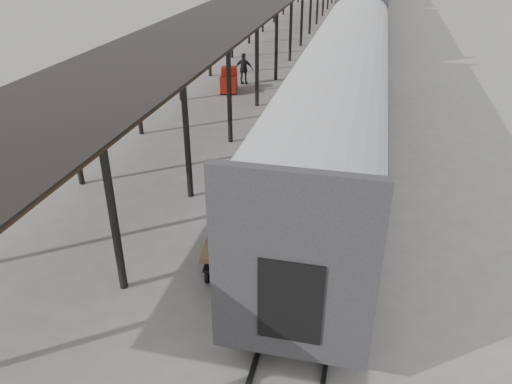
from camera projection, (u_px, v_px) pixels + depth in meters
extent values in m
plane|color=slate|center=(200.00, 250.00, 14.13)|extent=(160.00, 160.00, 0.00)
cube|color=silver|center=(343.00, 89.00, 19.15)|extent=(3.00, 24.00, 2.90)
cube|color=#28282B|center=(292.00, 274.00, 8.91)|extent=(3.04, 0.22, 3.50)
cube|color=black|center=(305.00, 63.00, 19.03)|extent=(0.04, 22.08, 0.65)
cube|color=black|center=(339.00, 130.00, 19.95)|extent=(2.55, 23.04, 0.50)
cube|color=silver|center=(367.00, 2.00, 41.51)|extent=(3.00, 24.00, 2.90)
cube|color=#28282B|center=(360.00, 26.00, 31.27)|extent=(3.04, 0.22, 3.50)
cube|color=black|center=(365.00, 23.00, 42.30)|extent=(2.55, 23.04, 0.50)
cube|color=black|center=(264.00, 199.00, 12.30)|extent=(0.50, 1.70, 2.00)
imported|color=beige|center=(264.00, 204.00, 12.36)|extent=(0.72, 0.89, 1.72)
cube|color=#9D8144|center=(247.00, 226.00, 12.60)|extent=(0.57, 0.25, 0.42)
cylinder|color=black|center=(235.00, 26.00, 34.92)|extent=(0.20, 0.20, 4.00)
cylinder|color=black|center=(293.00, 28.00, 34.10)|extent=(0.20, 0.20, 4.00)
cube|color=black|center=(355.00, 33.00, 42.84)|extent=(0.10, 150.00, 0.12)
cube|color=black|center=(372.00, 34.00, 42.55)|extent=(0.10, 150.00, 0.12)
cube|color=brown|center=(231.00, 236.00, 13.29)|extent=(1.55, 2.54, 0.12)
cube|color=black|center=(232.00, 247.00, 13.45)|extent=(1.44, 2.43, 0.06)
cylinder|color=black|center=(207.00, 275.00, 12.78)|extent=(0.13, 0.41, 0.40)
cylinder|color=black|center=(246.00, 278.00, 12.69)|extent=(0.13, 0.41, 0.40)
cylinder|color=black|center=(219.00, 235.00, 14.45)|extent=(0.13, 0.41, 0.40)
cylinder|color=black|center=(254.00, 237.00, 14.36)|extent=(0.13, 0.41, 0.40)
cube|color=#39393C|center=(224.00, 219.00, 13.74)|extent=(0.65, 0.48, 0.21)
cube|color=#9D8144|center=(246.00, 219.00, 13.76)|extent=(0.58, 0.43, 0.20)
cube|color=black|center=(221.00, 229.00, 13.29)|extent=(0.72, 0.59, 0.25)
cube|color=#4D5432|center=(241.00, 231.00, 13.27)|extent=(0.50, 0.40, 0.16)
cube|color=#432F1B|center=(226.00, 214.00, 13.56)|extent=(0.59, 0.43, 0.21)
cube|color=#9D8144|center=(221.00, 222.00, 13.17)|extent=(0.64, 0.54, 0.22)
cube|color=#39393C|center=(225.00, 208.00, 13.50)|extent=(0.54, 0.44, 0.17)
cube|color=maroon|center=(229.00, 82.00, 27.45)|extent=(1.16, 1.61, 0.87)
cube|color=maroon|center=(229.00, 70.00, 27.52)|extent=(0.93, 0.74, 0.34)
cylinder|color=black|center=(221.00, 92.00, 27.16)|extent=(0.19, 0.37, 0.35)
cylinder|color=black|center=(235.00, 92.00, 27.14)|extent=(0.19, 0.37, 0.35)
cylinder|color=black|center=(223.00, 86.00, 28.10)|extent=(0.19, 0.37, 0.35)
cylinder|color=black|center=(237.00, 86.00, 28.09)|extent=(0.19, 0.37, 0.35)
imported|color=navy|center=(230.00, 217.00, 12.22)|extent=(0.73, 0.82, 1.90)
imported|color=black|center=(244.00, 69.00, 28.66)|extent=(1.05, 0.45, 1.78)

